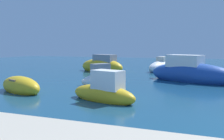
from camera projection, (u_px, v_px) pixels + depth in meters
moored_boat_0 at (103, 78)px, 14.82m from camera, size 2.37×3.18×1.41m
moored_boat_3 at (102, 66)px, 21.93m from camera, size 4.81×3.01×1.85m
moored_boat_4 at (21, 86)px, 12.14m from camera, size 3.21×2.16×1.00m
moored_boat_5 at (104, 92)px, 10.16m from camera, size 3.27×1.83×1.47m
moored_boat_6 at (162, 67)px, 22.11m from camera, size 2.61×4.00×1.59m
moored_boat_9 at (190, 73)px, 15.73m from camera, size 5.91×3.87×2.03m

